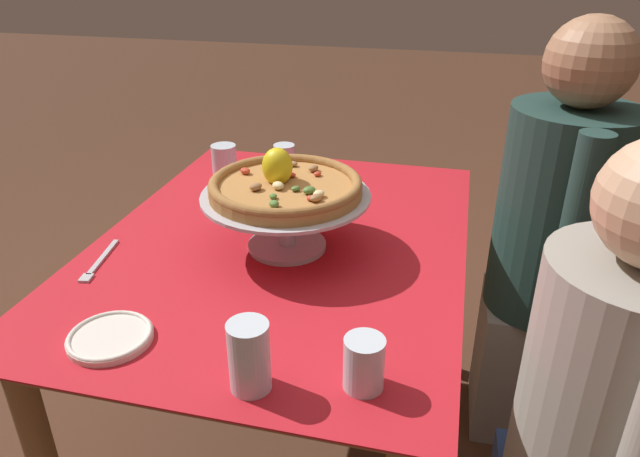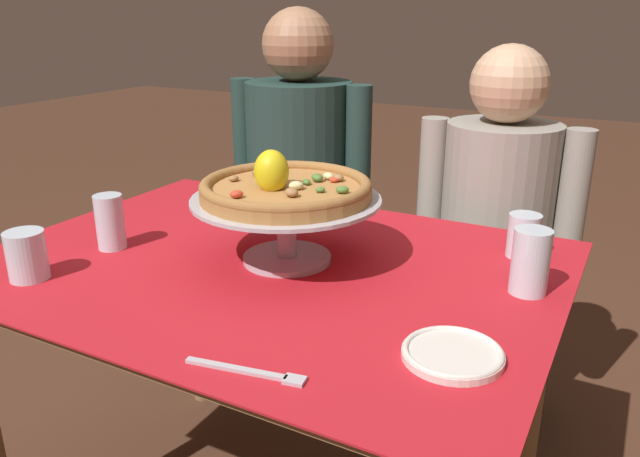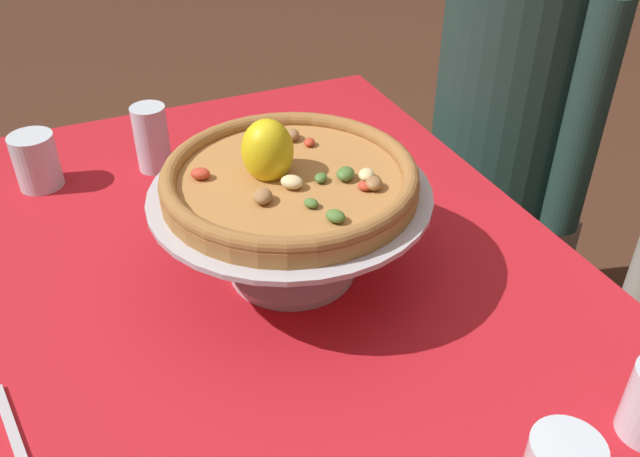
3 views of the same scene
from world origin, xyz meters
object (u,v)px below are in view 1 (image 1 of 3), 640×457
Objects in this scene: water_glass_side_left at (285,167)px; water_glass_side_right at (250,361)px; side_plate at (110,337)px; diner_left at (552,254)px; water_glass_back_right at (364,366)px; dinner_fork at (99,263)px; pizza at (285,185)px; water_glass_front_left at (224,163)px; pizza_stand at (286,210)px; diner_right at (596,444)px.

water_glass_side_right is at bearing 13.08° from water_glass_side_left.
side_plate is 1.19m from diner_left.
water_glass_side_right is at bearing -75.85° from water_glass_back_right.
diner_left is at bearing 116.60° from dinner_fork.
pizza is 3.58× the size of water_glass_front_left.
pizza is at bearing -62.11° from diner_left.
side_plate is at bearing 7.22° from water_glass_front_left.
side_plate is at bearing -48.43° from diner_left.
water_glass_side_right reaches higher than water_glass_back_right.
water_glass_side_left reaches higher than dinner_fork.
diner_left reaches higher than dinner_fork.
dinner_fork is at bearing -122.34° from water_glass_side_right.
diner_left is (0.05, 0.99, -0.17)m from water_glass_front_left.
diner_left is at bearing 117.89° from pizza.
water_glass_back_right is 0.49m from side_plate.
water_glass_side_left is 0.83m from side_plate.
side_plate is 0.13× the size of diner_left.
water_glass_front_left is at bearing -141.47° from pizza_stand.
water_glass_side_right reaches higher than side_plate.
diner_left reaches higher than water_glass_side_left.
water_glass_side_right is 0.31m from side_plate.
dinner_fork is at bearing -63.40° from diner_left.
water_glass_side_left is 0.92m from water_glass_back_right.
water_glass_front_left is 1.03m from water_glass_back_right.
diner_left is (-0.54, 1.07, -0.13)m from dinner_fork.
side_plate is 0.31m from dinner_fork.
water_glass_front_left is 1.26m from diner_right.
water_glass_side_right is at bearing -72.24° from diner_right.
water_glass_side_left is at bearing -92.34° from diner_left.
diner_right reaches higher than water_glass_back_right.
water_glass_back_right reaches higher than dinner_fork.
pizza_stand is at bearing 114.19° from dinner_fork.
water_glass_side_left is (-0.39, -0.12, -0.11)m from pizza.
water_glass_side_left is 1.30× the size of water_glass_back_right.
water_glass_side_left is 0.10× the size of diner_left.
diner_right is (-0.20, 0.61, -0.24)m from water_glass_side_right.
diner_right is at bearing 98.80° from side_plate.
water_glass_front_left is 0.52× the size of dinner_fork.
water_glass_front_left is at bearing -155.59° from water_glass_side_right.
pizza is 0.53m from water_glass_front_left.
dinner_fork is at bearing -111.27° from water_glass_back_right.
water_glass_side_right is 0.11× the size of diner_right.
diner_left is (-0.35, 0.67, -0.29)m from pizza.
water_glass_front_left is at bearing -95.59° from water_glass_side_left.
water_glass_side_right is 0.19m from water_glass_back_right.
diner_left is (-0.79, 0.89, -0.13)m from side_plate.
water_glass_back_right is 0.50× the size of dinner_fork.
diner_left is (-0.80, 0.40, -0.17)m from water_glass_back_right.
diner_left is 0.65m from diner_right.
water_glass_front_left is at bearing -145.19° from water_glass_back_right.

